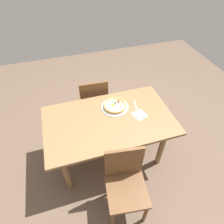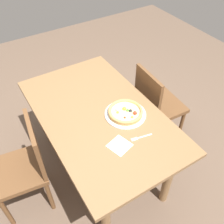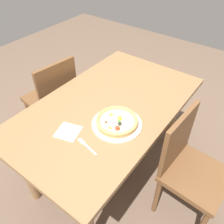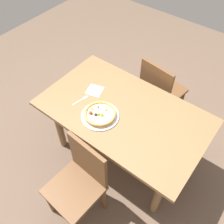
{
  "view_description": "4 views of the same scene",
  "coord_description": "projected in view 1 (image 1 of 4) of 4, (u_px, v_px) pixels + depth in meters",
  "views": [
    {
      "loc": [
        0.41,
        1.44,
        2.32
      ],
      "look_at": [
        -0.06,
        -0.09,
        0.75
      ],
      "focal_mm": 30.73,
      "sensor_mm": 36.0,
      "label": 1
    },
    {
      "loc": [
        -1.28,
        0.67,
        2.13
      ],
      "look_at": [
        -0.06,
        -0.09,
        0.75
      ],
      "focal_mm": 40.51,
      "sensor_mm": 36.0,
      "label": 2
    },
    {
      "loc": [
        -1.02,
        -0.8,
        1.78
      ],
      "look_at": [
        -0.06,
        -0.09,
        0.75
      ],
      "focal_mm": 37.25,
      "sensor_mm": 36.0,
      "label": 3
    },
    {
      "loc": [
        0.77,
        -1.16,
        2.36
      ],
      "look_at": [
        -0.06,
        -0.09,
        0.75
      ],
      "focal_mm": 39.48,
      "sensor_mm": 36.0,
      "label": 4
    }
  ],
  "objects": [
    {
      "name": "pizza",
      "position": [
        115.0,
        106.0,
        2.31
      ],
      "size": [
        0.28,
        0.28,
        0.05
      ],
      "color": "tan",
      "rests_on": "plate"
    },
    {
      "name": "fork",
      "position": [
        136.0,
        105.0,
        2.35
      ],
      "size": [
        0.05,
        0.17,
        0.0
      ],
      "rotation": [
        0.0,
        0.0,
        1.38
      ],
      "color": "silver",
      "rests_on": "dining_table"
    },
    {
      "name": "dining_table",
      "position": [
        109.0,
        125.0,
        2.26
      ],
      "size": [
        1.47,
        0.88,
        0.73
      ],
      "color": "olive",
      "rests_on": "ground"
    },
    {
      "name": "chair_near",
      "position": [
        94.0,
        100.0,
        2.8
      ],
      "size": [
        0.42,
        0.42,
        0.87
      ],
      "rotation": [
        0.0,
        0.0,
        3.08
      ],
      "color": "brown",
      "rests_on": "ground"
    },
    {
      "name": "plate",
      "position": [
        115.0,
        107.0,
        2.33
      ],
      "size": [
        0.33,
        0.33,
        0.01
      ],
      "primitive_type": "cylinder",
      "color": "silver",
      "rests_on": "dining_table"
    },
    {
      "name": "ground_plane",
      "position": [
        110.0,
        155.0,
        2.7
      ],
      "size": [
        6.0,
        6.0,
        0.0
      ],
      "primitive_type": "plane",
      "color": "brown"
    },
    {
      "name": "napkin",
      "position": [
        140.0,
        115.0,
        2.24
      ],
      "size": [
        0.17,
        0.17,
        0.0
      ],
      "primitive_type": "cube",
      "rotation": [
        0.0,
        0.0,
        0.29
      ],
      "color": "white",
      "rests_on": "dining_table"
    },
    {
      "name": "chair_far",
      "position": [
        126.0,
        182.0,
        1.91
      ],
      "size": [
        0.45,
        0.45,
        0.87
      ],
      "rotation": [
        0.0,
        0.0,
        -0.13
      ],
      "color": "brown",
      "rests_on": "ground"
    }
  ]
}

